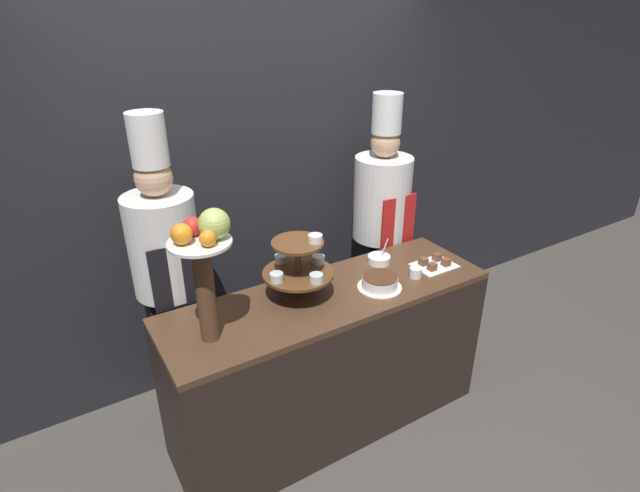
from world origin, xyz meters
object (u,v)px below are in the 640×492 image
object	(u,v)px
cake_round	(380,282)
serving_bowl_far	(379,259)
tiered_stand	(299,267)
chef_left	(168,272)
chef_center_left	(381,220)
cup_white	(416,273)
fruit_pedestal	(204,256)
cake_square_tray	(434,263)

from	to	relation	value
cake_round	serving_bowl_far	size ratio (longest dim) A/B	1.67
tiered_stand	chef_left	bearing A→B (deg)	142.01
chef_left	chef_center_left	bearing A→B (deg)	-0.00
tiered_stand	chef_left	world-z (taller)	chef_left
cup_white	chef_center_left	xyz separation A→B (m)	(0.22, 0.61, 0.06)
fruit_pedestal	cup_white	distance (m)	1.27
cake_round	cup_white	bearing A→B (deg)	-2.45
tiered_stand	cup_white	world-z (taller)	tiered_stand
fruit_pedestal	chef_center_left	size ratio (longest dim) A/B	0.35
tiered_stand	serving_bowl_far	xyz separation A→B (m)	(0.61, 0.09, -0.16)
cake_square_tray	serving_bowl_far	distance (m)	0.33
cup_white	chef_center_left	size ratio (longest dim) A/B	0.04
cake_round	chef_left	world-z (taller)	chef_left
fruit_pedestal	cake_round	world-z (taller)	fruit_pedestal
cake_round	cake_square_tray	xyz separation A→B (m)	(0.44, 0.03, -0.02)
cake_round	chef_left	xyz separation A→B (m)	(-1.00, 0.60, 0.07)
cake_round	chef_center_left	size ratio (longest dim) A/B	0.13
cake_round	chef_left	bearing A→B (deg)	148.92
cake_square_tray	chef_center_left	distance (m)	0.57
tiered_stand	cake_square_tray	size ratio (longest dim) A/B	1.53
cake_round	cake_square_tray	bearing A→B (deg)	4.14
serving_bowl_far	chef_left	xyz separation A→B (m)	(-1.18, 0.36, 0.08)
fruit_pedestal	cake_square_tray	bearing A→B (deg)	-0.81
cup_white	cake_square_tray	xyz separation A→B (m)	(0.19, 0.04, -0.01)
tiered_stand	fruit_pedestal	bearing A→B (deg)	-168.89
tiered_stand	cake_square_tray	xyz separation A→B (m)	(0.87, -0.12, -0.17)
cup_white	chef_center_left	distance (m)	0.65
fruit_pedestal	chef_center_left	xyz separation A→B (m)	(1.42, 0.55, -0.34)
cake_round	cake_square_tray	distance (m)	0.44
cake_round	chef_center_left	distance (m)	0.77
tiered_stand	cake_square_tray	distance (m)	0.89
fruit_pedestal	cake_square_tray	size ratio (longest dim) A/B	2.60
fruit_pedestal	chef_center_left	world-z (taller)	chef_center_left
cup_white	chef_left	size ratio (longest dim) A/B	0.04
fruit_pedestal	cake_round	xyz separation A→B (m)	(0.95, -0.05, -0.40)
serving_bowl_far	chef_center_left	distance (m)	0.47
cake_round	cake_square_tray	size ratio (longest dim) A/B	1.00
fruit_pedestal	chef_center_left	bearing A→B (deg)	21.11
serving_bowl_far	cake_square_tray	bearing A→B (deg)	-38.71
cup_white	cake_round	bearing A→B (deg)	177.55
tiered_stand	cake_round	world-z (taller)	tiered_stand
tiered_stand	cake_square_tray	world-z (taller)	tiered_stand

